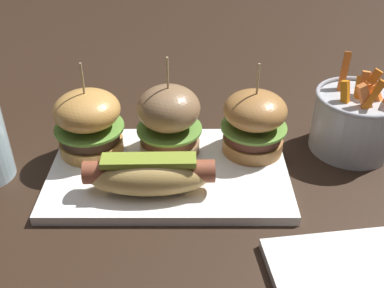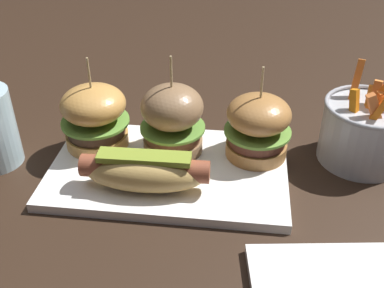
{
  "view_description": "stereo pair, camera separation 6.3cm",
  "coord_description": "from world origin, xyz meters",
  "px_view_note": "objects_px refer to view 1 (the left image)",
  "views": [
    {
      "loc": [
        0.03,
        -0.53,
        0.4
      ],
      "look_at": [
        0.03,
        0.0,
        0.05
      ],
      "focal_mm": 43.22,
      "sensor_mm": 36.0,
      "label": 1
    },
    {
      "loc": [
        0.1,
        -0.52,
        0.4
      ],
      "look_at": [
        0.03,
        0.0,
        0.05
      ],
      "focal_mm": 43.22,
      "sensor_mm": 36.0,
      "label": 2
    }
  ],
  "objects_px": {
    "fries_bucket": "(354,120)",
    "platter_main": "(169,171)",
    "slider_center": "(166,120)",
    "slider_left": "(88,122)",
    "hot_dog": "(149,174)",
    "slider_right": "(254,122)"
  },
  "relations": [
    {
      "from": "platter_main",
      "to": "hot_dog",
      "type": "bearing_deg",
      "value": -113.34
    },
    {
      "from": "hot_dog",
      "to": "slider_right",
      "type": "relative_size",
      "value": 1.22
    },
    {
      "from": "platter_main",
      "to": "fries_bucket",
      "type": "height_order",
      "value": "fries_bucket"
    },
    {
      "from": "hot_dog",
      "to": "slider_right",
      "type": "height_order",
      "value": "slider_right"
    },
    {
      "from": "slider_center",
      "to": "fries_bucket",
      "type": "distance_m",
      "value": 0.28
    },
    {
      "from": "hot_dog",
      "to": "slider_left",
      "type": "bearing_deg",
      "value": 134.45
    },
    {
      "from": "fries_bucket",
      "to": "platter_main",
      "type": "bearing_deg",
      "value": -165.48
    },
    {
      "from": "fries_bucket",
      "to": "slider_right",
      "type": "bearing_deg",
      "value": -170.12
    },
    {
      "from": "slider_center",
      "to": "hot_dog",
      "type": "bearing_deg",
      "value": -101.05
    },
    {
      "from": "fries_bucket",
      "to": "hot_dog",
      "type": "bearing_deg",
      "value": -157.67
    },
    {
      "from": "platter_main",
      "to": "hot_dog",
      "type": "relative_size",
      "value": 1.97
    },
    {
      "from": "platter_main",
      "to": "slider_left",
      "type": "relative_size",
      "value": 2.39
    },
    {
      "from": "slider_center",
      "to": "slider_right",
      "type": "distance_m",
      "value": 0.13
    },
    {
      "from": "platter_main",
      "to": "slider_right",
      "type": "height_order",
      "value": "slider_right"
    },
    {
      "from": "slider_center",
      "to": "slider_right",
      "type": "bearing_deg",
      "value": 1.02
    },
    {
      "from": "platter_main",
      "to": "slider_right",
      "type": "distance_m",
      "value": 0.14
    },
    {
      "from": "platter_main",
      "to": "fries_bucket",
      "type": "bearing_deg",
      "value": 14.52
    },
    {
      "from": "slider_center",
      "to": "slider_right",
      "type": "height_order",
      "value": "slider_center"
    },
    {
      "from": "slider_right",
      "to": "slider_center",
      "type": "bearing_deg",
      "value": -178.98
    },
    {
      "from": "platter_main",
      "to": "fries_bucket",
      "type": "xyz_separation_m",
      "value": [
        0.28,
        0.07,
        0.04
      ]
    },
    {
      "from": "slider_center",
      "to": "slider_left",
      "type": "bearing_deg",
      "value": 179.02
    },
    {
      "from": "slider_left",
      "to": "slider_center",
      "type": "relative_size",
      "value": 0.94
    }
  ]
}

